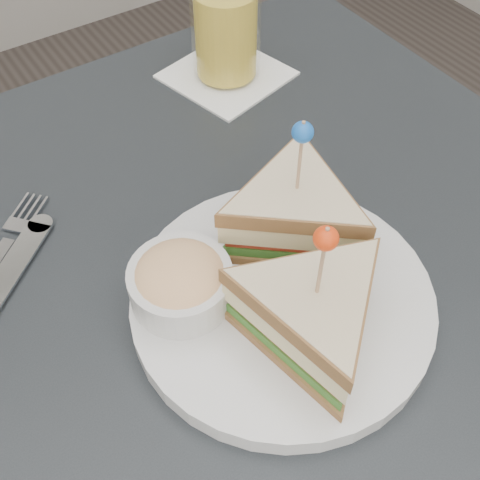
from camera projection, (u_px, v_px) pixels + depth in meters
name	position (u px, v px, depth m)	size (l,w,h in m)	color
table	(237.00, 331.00, 0.60)	(0.80, 0.80, 0.75)	black
plate_meal	(286.00, 272.00, 0.50)	(0.31, 0.31, 0.16)	silver
cutlery_fork	(1.00, 252.00, 0.57)	(0.14, 0.13, 0.00)	silver
drink_set	(226.00, 22.00, 0.70)	(0.16, 0.16, 0.17)	white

